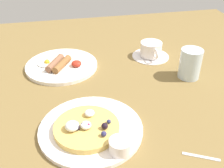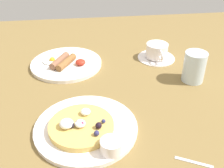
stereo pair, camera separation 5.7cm
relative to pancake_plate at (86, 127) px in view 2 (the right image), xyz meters
The scene contains 10 objects.
ground_plane 15.79cm from the pancake_plate, 61.58° to the left, with size 159.45×149.62×3.00cm, color olive.
pancake_plate is the anchor object (origin of this frame).
pancake_with_berries 2.32cm from the pancake_plate, 142.94° to the right, with size 17.04×17.04×3.76cm.
syrup_ramekin 11.41cm from the pancake_plate, 59.95° to the right, with size 5.28×5.28×3.32cm.
breakfast_plate 36.66cm from the pancake_plate, 99.28° to the left, with size 26.37×26.37×1.32cm, color white.
fried_breakfast 35.56cm from the pancake_plate, 101.04° to the left, with size 15.99×11.79×2.72cm.
coffee_saucer 47.64cm from the pancake_plate, 52.21° to the left, with size 14.53×14.53×0.67cm, color white.
coffee_cup 47.62cm from the pancake_plate, 52.10° to the left, with size 8.40×11.33×5.46cm.
teaspoon 33.85cm from the pancake_plate, 29.89° to the right, with size 13.35×7.38×0.60cm.
water_glass 42.64cm from the pancake_plate, 28.62° to the left, with size 7.39×7.39×10.39cm, color silver.
Camera 2 is at (-7.08, -67.46, 49.03)cm, focal length 42.85 mm.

